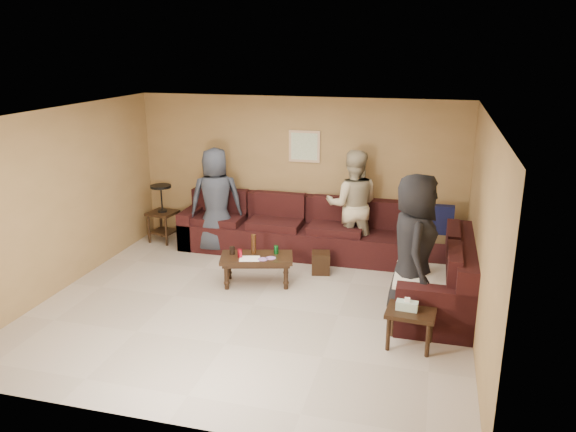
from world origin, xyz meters
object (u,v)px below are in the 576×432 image
object	(u,v)px
sectional_sofa	(335,249)
person_right	(414,247)
coffee_table	(256,260)
end_table_left	(162,212)
person_middle	(352,205)
person_left	(216,200)
waste_bin	(321,263)
side_table_right	(410,315)

from	to	relation	value
sectional_sofa	person_right	world-z (taller)	person_right
coffee_table	person_right	size ratio (longest dim) A/B	0.60
coffee_table	end_table_left	distance (m)	2.52
person_middle	person_left	bearing A→B (deg)	-2.45
end_table_left	waste_bin	bearing A→B (deg)	-13.60
side_table_right	waste_bin	distance (m)	2.33
sectional_sofa	side_table_right	size ratio (longest dim) A/B	7.85
end_table_left	person_right	distance (m)	4.68
sectional_sofa	person_left	distance (m)	2.13
waste_bin	person_left	world-z (taller)	person_left
end_table_left	person_left	xyz separation A→B (m)	(1.08, -0.19, 0.34)
waste_bin	person_middle	xyz separation A→B (m)	(0.34, 0.76, 0.72)
coffee_table	end_table_left	xyz separation A→B (m)	(-2.13, 1.34, 0.16)
sectional_sofa	person_middle	size ratio (longest dim) A/B	2.65
waste_bin	person_middle	world-z (taller)	person_middle
waste_bin	person_left	size ratio (longest dim) A/B	0.19
sectional_sofa	coffee_table	world-z (taller)	sectional_sofa
waste_bin	person_middle	size ratio (longest dim) A/B	0.18
end_table_left	coffee_table	bearing A→B (deg)	-32.17
side_table_right	waste_bin	world-z (taller)	side_table_right
coffee_table	waste_bin	distance (m)	1.04
side_table_right	person_left	world-z (taller)	person_left
end_table_left	person_right	xyz separation A→B (m)	(4.31, -1.80, 0.39)
sectional_sofa	coffee_table	xyz separation A→B (m)	(-0.99, -0.83, 0.04)
person_right	side_table_right	bearing A→B (deg)	175.98
person_left	person_right	xyz separation A→B (m)	(3.23, -1.61, 0.06)
coffee_table	waste_bin	world-z (taller)	coffee_table
person_left	end_table_left	bearing A→B (deg)	-32.25
coffee_table	person_middle	distance (m)	1.87
side_table_right	person_right	world-z (taller)	person_right
person_left	person_right	bearing A→B (deg)	131.44
coffee_table	waste_bin	xyz separation A→B (m)	(0.81, 0.63, -0.20)
side_table_right	person_right	distance (m)	0.93
person_left	person_middle	world-z (taller)	person_middle
coffee_table	person_middle	xyz separation A→B (m)	(1.15, 1.39, 0.52)
side_table_right	person_right	xyz separation A→B (m)	(-0.03, 0.77, 0.53)
sectional_sofa	person_middle	world-z (taller)	person_middle
sectional_sofa	coffee_table	size ratio (longest dim) A/B	4.18
sectional_sofa	waste_bin	bearing A→B (deg)	-130.74
person_right	person_left	bearing A→B (deg)	57.58
coffee_table	side_table_right	bearing A→B (deg)	-29.05
sectional_sofa	person_middle	distance (m)	0.80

